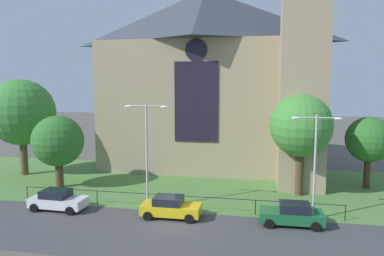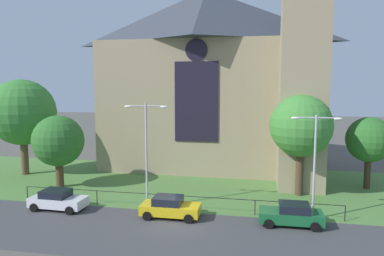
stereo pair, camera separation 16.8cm
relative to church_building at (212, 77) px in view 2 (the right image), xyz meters
name	(u,v)px [view 2 (the right image)]	position (x,y,z in m)	size (l,w,h in m)	color
ground	(199,184)	(-0.07, -7.81, -10.27)	(160.00, 160.00, 0.00)	#56544C
road_asphalt	(166,234)	(-0.07, -19.81, -10.27)	(120.00, 8.00, 0.01)	#424244
grass_verge	(195,189)	(-0.07, -9.81, -10.27)	(120.00, 20.00, 0.01)	#517F3D
church_building	(212,77)	(0.00, 0.00, 0.00)	(23.20, 16.20, 26.00)	tan
iron_railing	(173,197)	(-0.77, -15.31, -9.32)	(24.73, 0.07, 1.13)	black
tree_right_near	(301,126)	(8.97, -9.70, -4.32)	(5.23, 5.23, 8.62)	#4C3823
tree_left_near	(58,141)	(-12.49, -11.41, -5.98)	(4.65, 4.65, 6.65)	#4C3823
tree_right_far	(369,140)	(15.25, -6.40, -5.81)	(4.08, 4.08, 6.55)	#423021
tree_left_far	(22,113)	(-18.74, -7.70, -3.74)	(6.82, 6.82, 9.98)	brown
streetlamp_near	(146,142)	(-2.75, -15.41, -5.14)	(3.37, 0.26, 8.05)	#B2B2B7
streetlamp_far	(315,153)	(9.39, -15.41, -5.50)	(3.37, 0.26, 7.39)	#B2B2B7
parked_car_white	(58,200)	(-9.34, -16.96, -9.53)	(4.25, 2.12, 1.51)	silver
parked_car_yellow	(170,207)	(-0.55, -16.93, -9.53)	(4.21, 2.05, 1.51)	gold
parked_car_green	(291,214)	(7.85, -16.77, -9.53)	(4.23, 2.07, 1.51)	#196033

